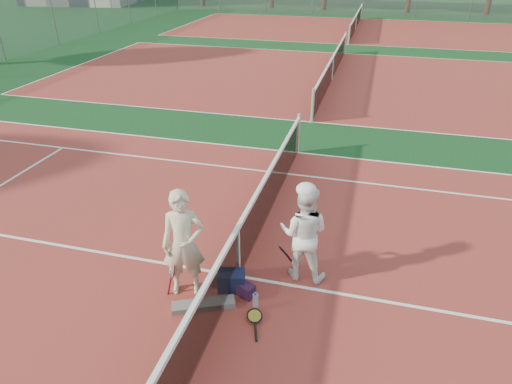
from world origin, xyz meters
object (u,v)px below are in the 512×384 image
sports_bag_purple (246,290)px  net_main (238,252)px  racket_red (173,278)px  water_bottle (255,302)px  player_a (183,244)px  racket_black_held (284,259)px  racket_spare (255,317)px  sports_bag_navy (231,281)px  player_b (304,233)px

sports_bag_purple → net_main: bearing=120.1°
racket_red → water_bottle: size_ratio=1.97×
player_a → water_bottle: size_ratio=6.07×
racket_black_held → racket_spare: size_ratio=0.87×
racket_red → sports_bag_navy: size_ratio=1.37×
player_b → sports_bag_navy: 1.41m
racket_red → sports_bag_purple: 1.18m
racket_spare → racket_red: bearing=62.3°
sports_bag_purple → water_bottle: 0.36m
racket_red → water_bottle: (1.37, -0.04, -0.14)m
net_main → racket_red: net_main is taller
player_b → sports_bag_purple: (-0.77, -0.76, -0.74)m
racket_red → racket_black_held: size_ratio=1.13×
racket_spare → sports_bag_purple: sports_bag_purple is taller
player_b → racket_spare: bearing=69.3°
net_main → racket_spare: 1.14m
racket_red → racket_spare: bearing=-44.7°
player_a → racket_black_held: player_a is taller
racket_red → player_b: bearing=-7.8°
racket_red → racket_black_held: (1.59, 1.01, -0.03)m
racket_spare → water_bottle: bearing=-7.1°
net_main → sports_bag_purple: (0.25, -0.43, -0.40)m
player_b → sports_bag_purple: player_b is taller
player_b → racket_spare: 1.55m
player_a → water_bottle: bearing=-27.3°
racket_spare → water_bottle: 0.22m
racket_red → racket_spare: (1.41, -0.23, -0.25)m
player_b → racket_red: size_ratio=2.88×
racket_black_held → sports_bag_purple: bearing=16.5°
sports_bag_navy → water_bottle: 0.62m
net_main → racket_black_held: bearing=25.9°
racket_spare → water_bottle: (-0.04, 0.19, 0.11)m
water_bottle → sports_bag_navy: bearing=144.2°
net_main → sports_bag_purple: 0.64m
water_bottle → player_a: bearing=172.4°
sports_bag_navy → sports_bag_purple: 0.29m
racket_red → water_bottle: bearing=-36.9°
racket_black_held → water_bottle: racket_black_held is taller
racket_black_held → player_b: bearing=134.2°
net_main → player_a: bearing=-142.8°
racket_black_held → water_bottle: (-0.22, -1.05, -0.11)m
net_main → sports_bag_purple: size_ratio=40.21×
player_b → racket_spare: (-0.50, -1.22, -0.81)m
racket_spare → sports_bag_purple: bearing=12.0°
racket_red → sports_bag_navy: racket_red is taller
racket_spare → player_b: bearing=-40.5°
net_main → player_b: (1.02, 0.33, 0.34)m
net_main → water_bottle: 0.93m
player_b → water_bottle: player_b is taller
racket_red → racket_spare: racket_red is taller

